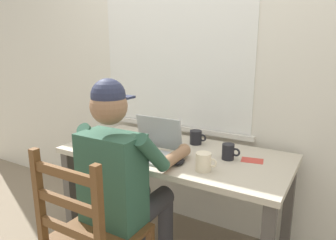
# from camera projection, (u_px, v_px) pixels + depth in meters

# --- Properties ---
(back_wall) EXTENTS (6.00, 0.08, 2.60)m
(back_wall) POSITION_uv_depth(u_px,v_px,m) (204.00, 61.00, 2.28)
(back_wall) COLOR silver
(back_wall) RESTS_ON ground
(desk) EXTENTS (1.48, 0.71, 0.73)m
(desk) POSITION_uv_depth(u_px,v_px,m) (175.00, 165.00, 2.07)
(desk) COLOR #BCB29E
(desk) RESTS_ON ground
(seated_person) EXTENTS (0.50, 0.60, 1.26)m
(seated_person) POSITION_uv_depth(u_px,v_px,m) (125.00, 177.00, 1.74)
(seated_person) COLOR #2D5642
(seated_person) RESTS_ON ground
(wooden_chair) EXTENTS (0.42, 0.42, 0.96)m
(wooden_chair) POSITION_uv_depth(u_px,v_px,m) (92.00, 238.00, 1.56)
(wooden_chair) COLOR brown
(wooden_chair) RESTS_ON ground
(laptop) EXTENTS (0.33, 0.28, 0.23)m
(laptop) POSITION_uv_depth(u_px,v_px,m) (152.00, 146.00, 1.97)
(laptop) COLOR #ADAFB2
(laptop) RESTS_ON desk
(computer_mouse) EXTENTS (0.06, 0.10, 0.03)m
(computer_mouse) POSITION_uv_depth(u_px,v_px,m) (179.00, 162.00, 1.82)
(computer_mouse) COLOR black
(computer_mouse) RESTS_ON desk
(coffee_mug_white) EXTENTS (0.13, 0.09, 0.10)m
(coffee_mug_white) POSITION_uv_depth(u_px,v_px,m) (204.00, 162.00, 1.72)
(coffee_mug_white) COLOR beige
(coffee_mug_white) RESTS_ON desk
(coffee_mug_dark) EXTENTS (0.12, 0.08, 0.10)m
(coffee_mug_dark) POSITION_uv_depth(u_px,v_px,m) (196.00, 137.00, 2.18)
(coffee_mug_dark) COLOR black
(coffee_mug_dark) RESTS_ON desk
(coffee_mug_spare) EXTENTS (0.11, 0.07, 0.10)m
(coffee_mug_spare) POSITION_uv_depth(u_px,v_px,m) (229.00, 152.00, 1.89)
(coffee_mug_spare) COLOR black
(coffee_mug_spare) RESTS_ON desk
(book_stack_main) EXTENTS (0.19, 0.16, 0.05)m
(book_stack_main) POSITION_uv_depth(u_px,v_px,m) (114.00, 135.00, 2.30)
(book_stack_main) COLOR white
(book_stack_main) RESTS_ON desk
(paper_pile_near_laptop) EXTENTS (0.26, 0.20, 0.01)m
(paper_pile_near_laptop) POSITION_uv_depth(u_px,v_px,m) (146.00, 141.00, 2.24)
(paper_pile_near_laptop) COLOR silver
(paper_pile_near_laptop) RESTS_ON desk
(landscape_photo_print) EXTENTS (0.15, 0.11, 0.00)m
(landscape_photo_print) POSITION_uv_depth(u_px,v_px,m) (252.00, 160.00, 1.88)
(landscape_photo_print) COLOR #C63D33
(landscape_photo_print) RESTS_ON desk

